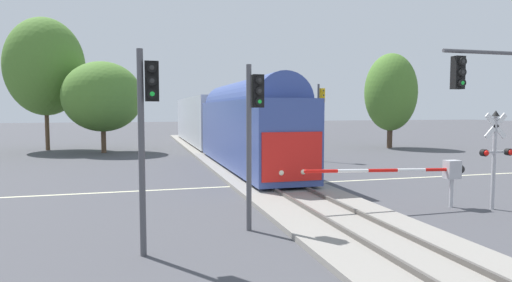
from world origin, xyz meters
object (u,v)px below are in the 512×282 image
object	(u,v)px
traffic_signal_median	(254,120)
maple_right_background	(391,92)
crossing_gate_near	(434,171)
pine_left_background	(45,67)
oak_behind_train	(103,97)
commuter_train	(218,121)
traffic_signal_near_left	(147,118)
crossing_signal_mast	(495,149)
traffic_signal_far_side	(320,110)

from	to	relation	value
traffic_signal_median	maple_right_background	xyz separation A→B (m)	(20.05, 24.05, 1.94)
crossing_gate_near	maple_right_background	xyz separation A→B (m)	(12.76, 22.98, 3.94)
pine_left_background	traffic_signal_median	bearing A→B (deg)	-69.32
oak_behind_train	commuter_train	bearing A→B (deg)	-21.28
pine_left_background	traffic_signal_near_left	bearing A→B (deg)	-75.47
traffic_signal_median	crossing_gate_near	bearing A→B (deg)	8.38
commuter_train	traffic_signal_near_left	xyz separation A→B (m)	(-6.20, -24.23, 0.72)
traffic_signal_near_left	traffic_signal_median	bearing A→B (deg)	25.62
crossing_signal_mast	crossing_gate_near	bearing A→B (deg)	159.97
traffic_signal_median	oak_behind_train	size ratio (longest dim) A/B	0.65
traffic_signal_near_left	maple_right_background	distance (m)	34.60
traffic_signal_near_left	traffic_signal_median	size ratio (longest dim) A/B	1.03
traffic_signal_median	pine_left_background	world-z (taller)	pine_left_background
traffic_signal_median	pine_left_background	distance (m)	32.52
crossing_gate_near	traffic_signal_far_side	bearing A→B (deg)	82.67
maple_right_background	oak_behind_train	distance (m)	26.42
commuter_train	oak_behind_train	bearing A→B (deg)	158.72
pine_left_background	oak_behind_train	size ratio (longest dim) A/B	1.54
crossing_gate_near	maple_right_background	world-z (taller)	maple_right_background
traffic_signal_near_left	pine_left_background	world-z (taller)	pine_left_background
traffic_signal_near_left	oak_behind_train	distance (m)	28.05
traffic_signal_far_side	traffic_signal_near_left	xyz separation A→B (m)	(-12.38, -17.51, -0.19)
commuter_train	crossing_gate_near	bearing A→B (deg)	-78.85
traffic_signal_near_left	oak_behind_train	world-z (taller)	oak_behind_train
crossing_gate_near	oak_behind_train	world-z (taller)	oak_behind_train
traffic_signal_median	crossing_signal_mast	bearing A→B (deg)	1.99
crossing_signal_mast	oak_behind_train	bearing A→B (deg)	120.99
traffic_signal_far_side	traffic_signal_median	distance (m)	18.45
crossing_signal_mast	maple_right_background	bearing A→B (deg)	65.72
crossing_signal_mast	pine_left_background	size ratio (longest dim) A/B	0.31
commuter_train	crossing_gate_near	xyz separation A→B (m)	(4.26, -21.63, -1.37)
traffic_signal_median	commuter_train	bearing A→B (deg)	82.41
crossing_gate_near	maple_right_background	bearing A→B (deg)	60.96
traffic_signal_far_side	maple_right_background	bearing A→B (deg)	36.67
commuter_train	maple_right_background	xyz separation A→B (m)	(17.02, 1.35, 2.57)
crossing_gate_near	traffic_signal_near_left	size ratio (longest dim) A/B	1.26
maple_right_background	crossing_gate_near	bearing A→B (deg)	-119.04
crossing_signal_mast	pine_left_background	bearing A→B (deg)	124.79
crossing_signal_mast	pine_left_background	distance (m)	36.73
commuter_train	maple_right_background	distance (m)	17.27
maple_right_background	oak_behind_train	bearing A→B (deg)	175.07
crossing_gate_near	oak_behind_train	bearing A→B (deg)	118.24
crossing_signal_mast	traffic_signal_median	xyz separation A→B (m)	(-9.34, -0.33, 1.15)
maple_right_background	oak_behind_train	xyz separation A→B (m)	(-26.32, 2.27, -0.56)
crossing_gate_near	traffic_signal_near_left	bearing A→B (deg)	-166.07
crossing_gate_near	pine_left_background	world-z (taller)	pine_left_background
pine_left_background	maple_right_background	world-z (taller)	pine_left_background
crossing_gate_near	pine_left_background	bearing A→B (deg)	122.70
crossing_gate_near	traffic_signal_median	size ratio (longest dim) A/B	1.29
maple_right_background	crossing_signal_mast	bearing A→B (deg)	-114.28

